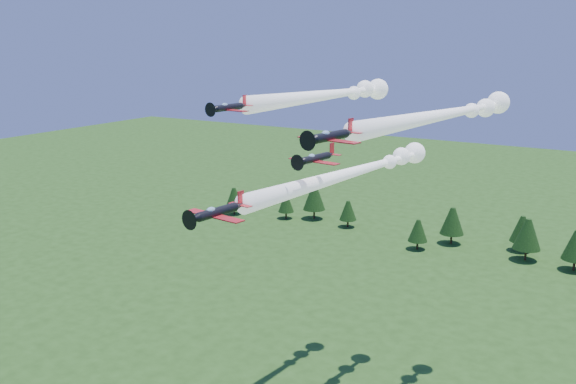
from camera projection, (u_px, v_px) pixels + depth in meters
The scene contains 5 objects.
plane_lead at pixel (358, 171), 98.05m from camera, with size 12.75×55.46×3.70m.
plane_left at pixel (334, 94), 103.88m from camera, with size 9.49×44.96×3.70m.
plane_right at pixel (449, 114), 93.82m from camera, with size 13.64×52.35×3.70m.
plane_slot at pixel (315, 158), 85.14m from camera, with size 7.66×8.34×2.68m.
treeline at pixel (509, 231), 177.33m from camera, with size 171.82×20.27×11.98m.
Camera 1 is at (41.72, -66.29, 59.05)m, focal length 40.00 mm.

